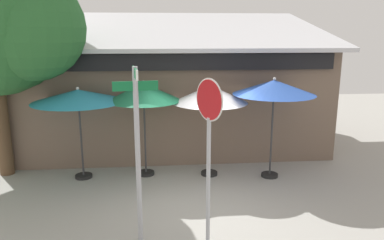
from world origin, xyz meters
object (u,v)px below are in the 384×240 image
object	(u,v)px
stop_sign	(209,136)
patio_umbrella_ivory_right	(210,95)
street_sign_post	(137,143)
patio_umbrella_forest_green_center	(144,93)
patio_umbrella_teal_left	(78,97)
patio_umbrella_royal_blue_far_right	(274,88)

from	to	relation	value
stop_sign	patio_umbrella_ivory_right	size ratio (longest dim) A/B	1.22
street_sign_post	patio_umbrella_forest_green_center	world-z (taller)	street_sign_post
patio_umbrella_teal_left	patio_umbrella_royal_blue_far_right	world-z (taller)	patio_umbrella_royal_blue_far_right
patio_umbrella_royal_blue_far_right	patio_umbrella_ivory_right	bearing A→B (deg)	169.82
patio_umbrella_ivory_right	patio_umbrella_teal_left	bearing A→B (deg)	178.22
patio_umbrella_teal_left	stop_sign	bearing A→B (deg)	-51.73
stop_sign	patio_umbrella_forest_green_center	size ratio (longest dim) A/B	1.19
street_sign_post	stop_sign	bearing A→B (deg)	-11.39
stop_sign	patio_umbrella_royal_blue_far_right	distance (m)	3.84
stop_sign	patio_umbrella_teal_left	xyz separation A→B (m)	(-2.83, 3.59, 0.10)
patio_umbrella_forest_green_center	patio_umbrella_ivory_right	distance (m)	1.71
street_sign_post	stop_sign	xyz separation A→B (m)	(1.19, -0.24, 0.16)
street_sign_post	patio_umbrella_teal_left	xyz separation A→B (m)	(-1.64, 3.35, 0.25)
patio_umbrella_forest_green_center	patio_umbrella_royal_blue_far_right	world-z (taller)	patio_umbrella_royal_blue_far_right
stop_sign	patio_umbrella_forest_green_center	distance (m)	3.84
street_sign_post	patio_umbrella_teal_left	world-z (taller)	street_sign_post
stop_sign	patio_umbrella_teal_left	bearing A→B (deg)	128.27
street_sign_post	stop_sign	distance (m)	1.23
patio_umbrella_ivory_right	street_sign_post	bearing A→B (deg)	-117.76
stop_sign	patio_umbrella_royal_blue_far_right	xyz separation A→B (m)	(2.10, 3.20, 0.30)
patio_umbrella_forest_green_center	stop_sign	bearing A→B (deg)	-71.97
patio_umbrella_forest_green_center	patio_umbrella_ivory_right	xyz separation A→B (m)	(1.70, -0.17, -0.05)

